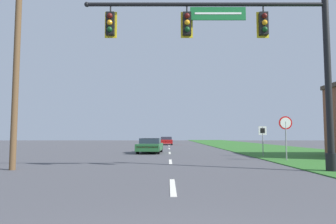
# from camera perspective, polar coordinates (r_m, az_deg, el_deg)

# --- Properties ---
(grass_verge_right) EXTENTS (10.00, 110.00, 0.04)m
(grass_verge_right) POSITION_cam_1_polar(r_m,az_deg,el_deg) (34.31, 17.92, -6.61)
(grass_verge_right) COLOR #2D6626
(grass_verge_right) RESTS_ON ground
(road_center_line) EXTENTS (0.16, 34.80, 0.01)m
(road_center_line) POSITION_cam_1_polar(r_m,az_deg,el_deg) (24.64, 0.05, -7.81)
(road_center_line) COLOR silver
(road_center_line) RESTS_ON ground
(signal_mast) EXTENTS (10.24, 0.47, 7.72)m
(signal_mast) POSITION_cam_1_polar(r_m,az_deg,el_deg) (13.06, 16.62, 10.92)
(signal_mast) COLOR black
(signal_mast) RESTS_ON grass_verge_right
(car_ahead) EXTENTS (2.06, 4.39, 1.19)m
(car_ahead) POSITION_cam_1_polar(r_m,az_deg,el_deg) (24.68, -3.68, -6.40)
(car_ahead) COLOR black
(car_ahead) RESTS_ON ground
(far_car) EXTENTS (1.82, 4.59, 1.19)m
(far_car) POSITION_cam_1_polar(r_m,az_deg,el_deg) (45.57, -0.56, -5.50)
(far_car) COLOR black
(far_car) RESTS_ON ground
(stop_sign) EXTENTS (0.76, 0.07, 2.50)m
(stop_sign) POSITION_cam_1_polar(r_m,az_deg,el_deg) (18.46, 21.24, -2.87)
(stop_sign) COLOR gray
(stop_sign) RESTS_ON grass_verge_right
(route_sign_post) EXTENTS (0.55, 0.06, 2.03)m
(route_sign_post) POSITION_cam_1_polar(r_m,az_deg,el_deg) (21.57, 17.32, -4.04)
(route_sign_post) COLOR gray
(route_sign_post) RESTS_ON grass_verge_right
(utility_pole_near) EXTENTS (1.80, 0.26, 8.81)m
(utility_pole_near) POSITION_cam_1_polar(r_m,az_deg,el_deg) (14.63, -27.16, 8.30)
(utility_pole_near) COLOR brown
(utility_pole_near) RESTS_ON ground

